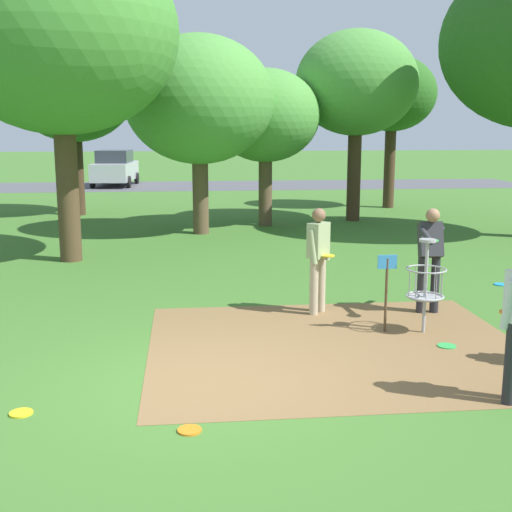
# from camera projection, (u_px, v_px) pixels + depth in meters

# --- Properties ---
(ground_plane) EXTENTS (160.00, 160.00, 0.00)m
(ground_plane) POSITION_uv_depth(u_px,v_px,m) (199.00, 384.00, 7.76)
(ground_plane) COLOR #3D6B28
(dirt_tee_pad) EXTENTS (5.13, 4.41, 0.01)m
(dirt_tee_pad) POSITION_uv_depth(u_px,v_px,m) (337.00, 346.00, 9.08)
(dirt_tee_pad) COLOR brown
(dirt_tee_pad) RESTS_ON ground
(disc_golf_basket) EXTENTS (0.98, 0.58, 1.39)m
(disc_golf_basket) POSITION_uv_depth(u_px,v_px,m) (421.00, 282.00, 9.57)
(disc_golf_basket) COLOR #9E9EA3
(disc_golf_basket) RESTS_ON ground
(player_foreground_watching) EXTENTS (0.56, 1.08, 1.71)m
(player_foreground_watching) POSITION_uv_depth(u_px,v_px,m) (430.00, 253.00, 10.56)
(player_foreground_watching) COLOR #232328
(player_foreground_watching) RESTS_ON ground
(player_waiting_left) EXTENTS (0.45, 0.45, 1.71)m
(player_waiting_left) POSITION_uv_depth(u_px,v_px,m) (318.00, 254.00, 10.55)
(player_waiting_left) COLOR tan
(player_waiting_left) RESTS_ON ground
(frisbee_by_tee) EXTENTS (0.24, 0.24, 0.02)m
(frisbee_by_tee) POSITION_uv_depth(u_px,v_px,m) (21.00, 413.00, 6.94)
(frisbee_by_tee) COLOR gold
(frisbee_by_tee) RESTS_ON ground
(frisbee_mid_grass) EXTENTS (0.24, 0.24, 0.02)m
(frisbee_mid_grass) POSITION_uv_depth(u_px,v_px,m) (190.00, 430.00, 6.55)
(frisbee_mid_grass) COLOR orange
(frisbee_mid_grass) RESTS_ON ground
(frisbee_scattered_a) EXTENTS (0.25, 0.25, 0.02)m
(frisbee_scattered_a) POSITION_uv_depth(u_px,v_px,m) (500.00, 284.00, 12.65)
(frisbee_scattered_a) COLOR #1E93DB
(frisbee_scattered_a) RESTS_ON ground
(frisbee_scattered_b) EXTENTS (0.26, 0.26, 0.02)m
(frisbee_scattered_b) POSITION_uv_depth(u_px,v_px,m) (447.00, 346.00, 9.07)
(frisbee_scattered_b) COLOR green
(frisbee_scattered_b) RESTS_ON ground
(tree_near_right) EXTENTS (3.22, 3.22, 5.56)m
(tree_near_right) POSITION_uv_depth(u_px,v_px,m) (392.00, 95.00, 24.20)
(tree_near_right) COLOR #422D1E
(tree_near_right) RESTS_ON ground
(tree_mid_left) EXTENTS (3.83, 3.83, 5.96)m
(tree_mid_left) POSITION_uv_depth(u_px,v_px,m) (356.00, 84.00, 20.64)
(tree_mid_left) COLOR #422D1E
(tree_mid_left) RESTS_ON ground
(tree_mid_center) EXTENTS (4.10, 4.10, 5.96)m
(tree_mid_center) POSITION_uv_depth(u_px,v_px,m) (73.00, 90.00, 22.08)
(tree_mid_center) COLOR #422D1E
(tree_mid_center) RESTS_ON ground
(tree_mid_right) EXTENTS (3.25, 3.25, 4.70)m
(tree_mid_right) POSITION_uv_depth(u_px,v_px,m) (266.00, 116.00, 19.77)
(tree_mid_right) COLOR brown
(tree_mid_right) RESTS_ON ground
(tree_far_left) EXTENTS (4.13, 4.13, 5.47)m
(tree_far_left) POSITION_uv_depth(u_px,v_px,m) (199.00, 100.00, 18.14)
(tree_far_left) COLOR brown
(tree_far_left) RESTS_ON ground
(tree_far_right) EXTENTS (5.09, 5.09, 7.12)m
(tree_far_right) POSITION_uv_depth(u_px,v_px,m) (59.00, 33.00, 14.05)
(tree_far_right) COLOR #4C3823
(tree_far_right) RESTS_ON ground
(parking_lot_strip) EXTENTS (36.00, 6.00, 0.01)m
(parking_lot_strip) POSITION_uv_depth(u_px,v_px,m) (187.00, 186.00, 34.34)
(parking_lot_strip) COLOR #4C4C51
(parking_lot_strip) RESTS_ON ground
(parked_car_leftmost) EXTENTS (2.24, 4.34, 1.84)m
(parked_car_leftmost) POSITION_uv_depth(u_px,v_px,m) (115.00, 168.00, 34.22)
(parked_car_leftmost) COLOR #B2B7BC
(parked_car_leftmost) RESTS_ON ground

